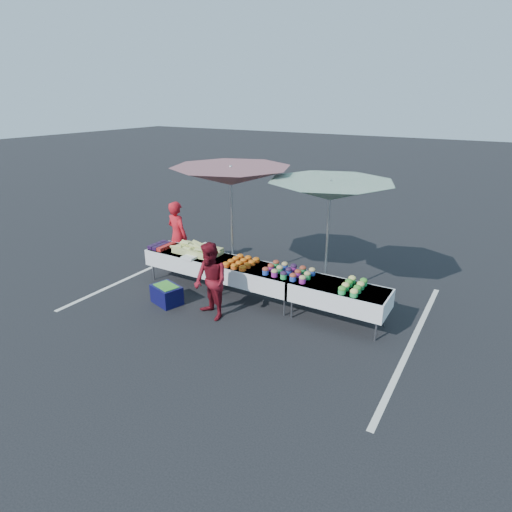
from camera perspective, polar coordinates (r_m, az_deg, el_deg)
The scene contains 17 objects.
ground at distance 9.09m, azimuth 0.00°, elevation -5.91°, with size 80.00×80.00×0.00m, color black.
stripe_left at distance 10.93m, azimuth -14.56°, elevation -1.87°, with size 0.10×5.00×0.00m, color silver.
stripe_right at distance 8.14m, azimuth 20.11°, elevation -10.71°, with size 0.10×5.00×0.00m, color silver.
table_left at distance 9.82m, azimuth -9.05°, elevation -0.38°, with size 1.86×0.81×0.75m.
table_center at distance 8.85m, azimuth 0.00°, elevation -2.53°, with size 1.86×0.81×0.75m.
table_right at distance 8.15m, azimuth 10.97°, elevation -5.03°, with size 1.86×0.81×0.75m.
berry_punnets at distance 10.16m, azimuth -12.43°, elevation 1.35°, with size 0.40×0.54×0.08m.
corn_pile at distance 9.62m, azimuth -7.89°, elevation 0.86°, with size 1.16×0.57×0.26m.
plastic_bags at distance 9.36m, azimuth -8.86°, elevation -0.19°, with size 0.30×0.25×0.05m, color white.
carrot_bowls at distance 8.93m, azimuth -1.96°, elevation -0.82°, with size 0.55×0.69×0.11m.
potato_cups at distance 8.42m, azimuth 4.39°, elevation -2.00°, with size 0.94×0.58×0.16m.
bean_baskets at distance 7.97m, azimuth 12.81°, elevation -3.89°, with size 0.36×0.68×0.15m.
vendor at distance 10.59m, azimuth -10.41°, elevation 2.66°, with size 0.62×0.41×1.71m, color red.
customer at distance 8.16m, azimuth -6.06°, elevation -3.40°, with size 0.73×0.57×1.51m, color maroon.
umbrella_left at distance 9.33m, azimuth -3.35°, elevation 10.48°, with size 2.79×2.79×2.67m.
umbrella_right at distance 8.51m, azimuth 9.87°, elevation 8.45°, with size 2.63×2.63×2.55m.
storage_bin at distance 9.08m, azimuth -11.82°, elevation -4.99°, with size 0.71×0.59×0.40m.
Camera 1 is at (4.17, -6.98, 4.06)m, focal length 30.00 mm.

